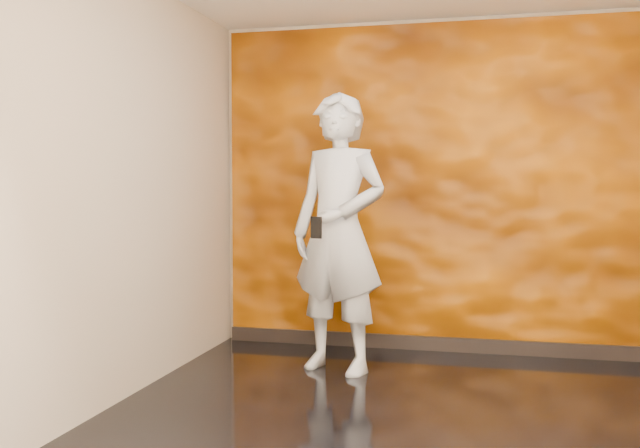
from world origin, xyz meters
The scene contains 5 objects.
room centered at (0.00, 0.00, 1.40)m, with size 4.02×4.02×2.81m.
feature_wall centered at (0.00, 1.96, 1.38)m, with size 3.90×0.06×2.75m, color #D56A00.
baseboard centered at (0.00, 1.92, 0.06)m, with size 3.90×0.04×0.12m, color black.
man centered at (-0.79, 1.10, 1.05)m, with size 0.76×0.50×2.09m, color #A2A8B0.
phone centered at (-0.89, 0.80, 1.10)m, with size 0.08×0.02×0.16m, color black.
Camera 1 is at (0.33, -4.11, 1.39)m, focal length 40.00 mm.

